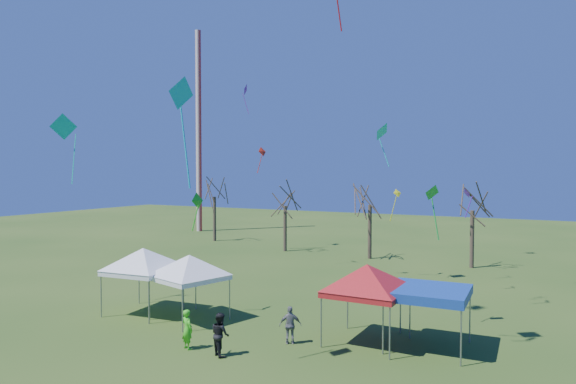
% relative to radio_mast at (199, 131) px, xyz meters
% --- Properties ---
extents(ground, '(140.00, 140.00, 0.00)m').
position_rel_radio_mast_xyz_m(ground, '(28.00, -34.00, -12.50)').
color(ground, '#2B4B18').
rests_on(ground, ground).
extents(radio_mast, '(0.70, 0.70, 25.00)m').
position_rel_radio_mast_xyz_m(radio_mast, '(0.00, 0.00, 0.00)').
color(radio_mast, silver).
rests_on(radio_mast, ground).
extents(tree_0, '(3.83, 3.83, 8.44)m').
position_rel_radio_mast_xyz_m(tree_0, '(7.15, -6.62, -6.01)').
color(tree_0, '#3D2D21').
rests_on(tree_0, ground).
extents(tree_1, '(3.42, 3.42, 7.54)m').
position_rel_radio_mast_xyz_m(tree_1, '(17.23, -9.35, -6.71)').
color(tree_1, '#3D2D21').
rests_on(tree_1, ground).
extents(tree_2, '(3.71, 3.71, 8.18)m').
position_rel_radio_mast_xyz_m(tree_2, '(25.63, -9.62, -6.21)').
color(tree_2, '#3D2D21').
rests_on(tree_2, ground).
extents(tree_3, '(3.59, 3.59, 7.91)m').
position_rel_radio_mast_xyz_m(tree_3, '(34.03, -9.96, -6.42)').
color(tree_3, '#3D2D21').
rests_on(tree_3, ground).
extents(tent_white_west, '(4.52, 4.52, 4.00)m').
position_rel_radio_mast_xyz_m(tent_white_west, '(20.49, -31.44, -9.27)').
color(tent_white_west, gray).
rests_on(tent_white_west, ground).
extents(tent_white_mid, '(4.17, 4.17, 3.82)m').
position_rel_radio_mast_xyz_m(tent_white_mid, '(23.45, -31.30, -9.42)').
color(tent_white_mid, gray).
rests_on(tent_white_mid, ground).
extents(tent_red, '(4.54, 4.54, 4.01)m').
position_rel_radio_mast_xyz_m(tent_red, '(32.54, -30.48, -9.27)').
color(tent_red, gray).
rests_on(tent_red, ground).
extents(tent_blue, '(3.40, 3.40, 2.58)m').
position_rel_radio_mast_xyz_m(tent_blue, '(35.07, -29.93, -10.13)').
color(tent_blue, gray).
rests_on(tent_blue, ground).
extents(person_dark, '(1.07, 1.01, 1.75)m').
position_rel_radio_mast_xyz_m(person_dark, '(27.75, -34.73, -11.62)').
color(person_dark, black).
rests_on(person_dark, ground).
extents(person_grey, '(1.04, 0.82, 1.64)m').
position_rel_radio_mast_xyz_m(person_grey, '(29.63, -32.14, -11.68)').
color(person_grey, slate).
rests_on(person_grey, ground).
extents(person_green, '(0.71, 0.59, 1.69)m').
position_rel_radio_mast_xyz_m(person_green, '(26.08, -34.75, -11.66)').
color(person_green, '#40D421').
rests_on(person_green, ground).
extents(kite_14, '(1.43, 1.32, 3.90)m').
position_rel_radio_mast_xyz_m(kite_14, '(15.61, -32.32, -2.54)').
color(kite_14, '#0CB59B').
rests_on(kite_14, ground).
extents(kite_2, '(0.78, 1.20, 2.87)m').
position_rel_radio_mast_xyz_m(kite_2, '(13.45, -10.32, 2.72)').
color(kite_2, purple).
rests_on(kite_2, ground).
extents(kite_1, '(0.46, 0.88, 2.01)m').
position_rel_radio_mast_xyz_m(kite_1, '(23.34, -30.44, -6.54)').
color(kite_1, green).
rests_on(kite_1, ground).
extents(kite_5, '(0.57, 1.27, 4.06)m').
position_rel_radio_mast_xyz_m(kite_5, '(27.69, -37.02, -2.21)').
color(kite_5, '#0DA9CE').
rests_on(kite_5, ground).
extents(kite_17, '(0.90, 1.02, 2.69)m').
position_rel_radio_mast_xyz_m(kite_17, '(34.53, -26.90, -6.05)').
color(kite_17, green).
rests_on(kite_17, ground).
extents(kite_13, '(0.75, 1.01, 2.38)m').
position_rel_radio_mast_xyz_m(kite_13, '(16.40, -12.12, -3.25)').
color(kite_13, red).
rests_on(kite_13, ground).
extents(kite_22, '(0.86, 0.90, 2.33)m').
position_rel_radio_mast_xyz_m(kite_22, '(29.86, -16.31, -6.63)').
color(kite_22, yellow).
rests_on(kite_22, ground).
extents(kite_11, '(1.07, 1.49, 2.96)m').
position_rel_radio_mast_xyz_m(kite_11, '(29.42, -18.63, -2.35)').
color(kite_11, '#0DBFCA').
rests_on(kite_11, ground).
extents(kite_19, '(0.78, 0.86, 2.03)m').
position_rel_radio_mast_xyz_m(kite_19, '(34.39, -15.07, -6.52)').
color(kite_19, '#631BC2').
rests_on(kite_19, ground).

